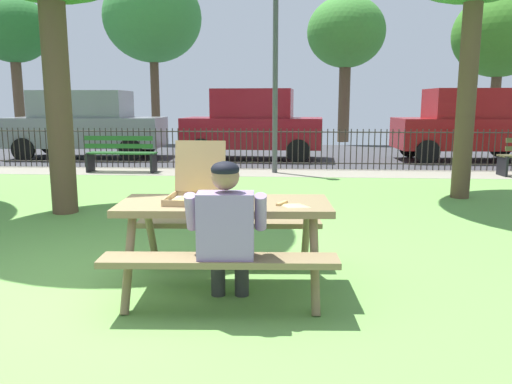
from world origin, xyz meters
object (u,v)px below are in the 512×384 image
object	(u,v)px
pizza_slice_on_table	(291,205)
far_tree_midright	(500,35)
far_tree_left	(13,31)
pizza_box_open	(196,190)
lamp_post_walkway	(275,54)
parked_car_left	(253,124)
picnic_table_foreground	(225,222)
far_tree_midleft	(153,18)
adult_at_table	(227,229)
parked_car_far_left	(86,123)
park_bench_center	(121,154)
far_tree_center	(346,34)
parked_car_center	(468,124)

from	to	relation	value
pizza_slice_on_table	far_tree_midright	bearing A→B (deg)	64.45
far_tree_midright	far_tree_left	bearing A→B (deg)	180.00
pizza_box_open	lamp_post_walkway	size ratio (longest dim) A/B	0.12
parked_car_left	far_tree_left	distance (m)	12.98
parked_car_left	pizza_slice_on_table	bearing A→B (deg)	-84.01
picnic_table_foreground	far_tree_midleft	xyz separation A→B (m)	(-5.12, 16.89, 4.39)
picnic_table_foreground	adult_at_table	xyz separation A→B (m)	(0.08, -0.50, 0.06)
pizza_slice_on_table	parked_car_far_left	size ratio (longest dim) A/B	0.06
pizza_slice_on_table	park_bench_center	world-z (taller)	park_bench_center
picnic_table_foreground	far_tree_left	xyz separation A→B (m)	(-11.06, 16.89, 3.94)
far_tree_midleft	adult_at_table	bearing A→B (deg)	-73.35
pizza_box_open	parked_car_left	world-z (taller)	parked_car_left
lamp_post_walkway	parked_car_left	xyz separation A→B (m)	(-0.70, 2.79, -1.65)
picnic_table_foreground	far_tree_center	bearing A→B (deg)	80.87
lamp_post_walkway	far_tree_left	xyz separation A→B (m)	(-11.25, 9.49, 1.87)
pizza_box_open	far_tree_left	distance (m)	20.34
lamp_post_walkway	far_tree_center	world-z (taller)	far_tree_center
pizza_slice_on_table	parked_car_center	distance (m)	11.41
park_bench_center	pizza_slice_on_table	bearing A→B (deg)	-61.75
park_bench_center	parked_car_left	distance (m)	4.16
far_tree_midleft	far_tree_midright	xyz separation A→B (m)	(13.82, 0.00, -0.79)
parked_car_far_left	far_tree_center	xyz separation A→B (m)	(8.12, 6.69, 3.30)
far_tree_left	far_tree_center	size ratio (longest dim) A/B	1.03
picnic_table_foreground	adult_at_table	distance (m)	0.51
parked_car_far_left	pizza_box_open	bearing A→B (deg)	-63.08
park_bench_center	far_tree_midleft	distance (m)	10.80
lamp_post_walkway	parked_car_center	bearing A→B (deg)	27.97
pizza_slice_on_table	parked_car_left	bearing A→B (deg)	95.99
park_bench_center	parked_car_left	size ratio (longest dim) A/B	0.40
pizza_box_open	pizza_slice_on_table	distance (m)	0.84
parked_car_left	park_bench_center	bearing A→B (deg)	-134.36
pizza_box_open	lamp_post_walkway	bearing A→B (deg)	86.52
pizza_box_open	parked_car_far_left	xyz separation A→B (m)	(-5.15, 10.15, 0.14)
adult_at_table	far_tree_center	bearing A→B (deg)	81.38
far_tree_midleft	far_tree_midright	bearing A→B (deg)	0.00
park_bench_center	parked_car_far_left	world-z (taller)	parked_car_far_left
picnic_table_foreground	lamp_post_walkway	distance (m)	7.69
picnic_table_foreground	parked_car_far_left	size ratio (longest dim) A/B	0.42
picnic_table_foreground	far_tree_center	world-z (taller)	far_tree_center
far_tree_center	adult_at_table	bearing A→B (deg)	-98.62
pizza_box_open	adult_at_table	bearing A→B (deg)	-58.87
parked_car_left	far_tree_center	world-z (taller)	far_tree_center
picnic_table_foreground	pizza_box_open	world-z (taller)	pizza_box_open
pizza_slice_on_table	parked_car_far_left	distance (m)	11.92
adult_at_table	far_tree_midright	size ratio (longest dim) A/B	0.20
parked_car_far_left	parked_car_center	bearing A→B (deg)	0.01
adult_at_table	parked_car_left	bearing A→B (deg)	93.15
far_tree_left	far_tree_midright	bearing A→B (deg)	0.00
park_bench_center	parked_car_center	distance (m)	9.34
parked_car_far_left	far_tree_left	xyz separation A→B (m)	(-5.65, 6.69, 3.53)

